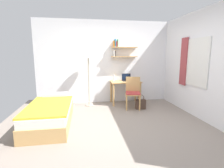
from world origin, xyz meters
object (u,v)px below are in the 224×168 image
desk_chair (133,91)px  standing_lamp (88,57)px  desk (125,86)px  water_bottle (114,78)px  laptop (127,79)px  bed (51,113)px  book_stack (135,80)px  handbag (141,104)px

desk_chair → standing_lamp: (-1.24, 0.46, 0.97)m
desk → water_bottle: bearing=171.1°
laptop → water_bottle: laptop is taller
bed → standing_lamp: bearing=54.5°
bed → desk: 2.44m
desk → standing_lamp: 1.44m
standing_lamp → book_stack: (1.46, 0.05, -0.71)m
desk_chair → standing_lamp: size_ratio=0.54×
desk_chair → water_bottle: (-0.47, 0.56, 0.33)m
desk → standing_lamp: bearing=-177.8°
bed → laptop: size_ratio=6.30×
laptop → handbag: 0.99m
bed → standing_lamp: size_ratio=1.11×
handbag → desk: bearing=115.4°
water_bottle → bed: bearing=-140.9°
standing_lamp → water_bottle: size_ratio=7.99×
standing_lamp → book_stack: size_ratio=7.08×
bed → desk_chair: 2.30m
laptop → standing_lamp: bearing=-173.1°
bed → desk_chair: (2.14, 0.80, 0.25)m
desk_chair → laptop: laptop is taller
bed → laptop: laptop is taller
book_stack → handbag: bearing=-92.0°
desk_chair → handbag: size_ratio=2.12×
desk → book_stack: size_ratio=3.92×
laptop → water_bottle: bearing=-174.1°
standing_lamp → handbag: (1.44, -0.59, -1.31)m
desk_chair → laptop: (-0.04, 0.61, 0.28)m
desk → laptop: 0.23m
laptop → book_stack: laptop is taller
bed → desk_chair: desk_chair is taller
bed → book_stack: book_stack is taller
desk → handbag: (0.30, -0.63, -0.43)m
desk → standing_lamp: size_ratio=0.55×
water_bottle → handbag: bearing=-46.2°
desk_chair → water_bottle: water_bottle is taller
handbag → standing_lamp: bearing=157.7°
desk → handbag: bearing=-64.6°
desk_chair → laptop: bearing=93.7°
handbag → water_bottle: bearing=133.8°
water_bottle → desk_chair: bearing=-50.4°
standing_lamp → desk_chair: bearing=-20.4°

